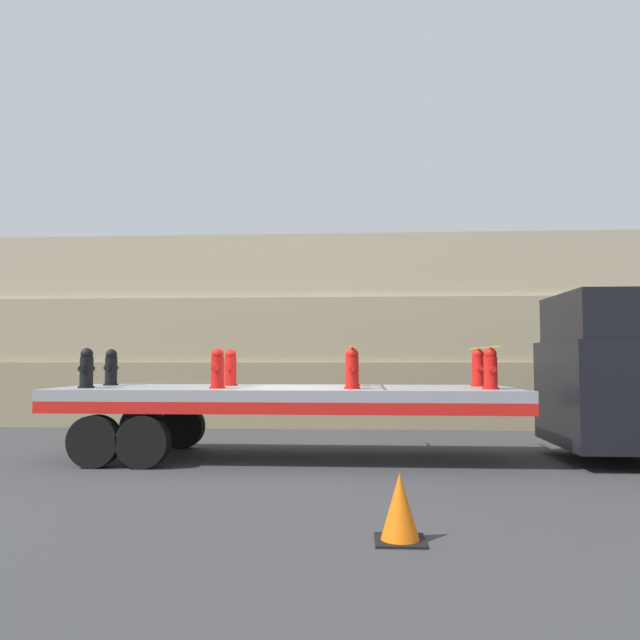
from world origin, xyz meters
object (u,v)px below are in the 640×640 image
fire_hydrant_red_far_1 (230,368)px  flatbed_trailer (262,400)px  fire_hydrant_red_near_3 (490,369)px  traffic_cone (400,508)px  fire_hydrant_black_near_0 (87,369)px  fire_hydrant_red_far_3 (478,368)px  fire_hydrant_red_near_2 (352,369)px  fire_hydrant_red_near_1 (218,369)px  fire_hydrant_red_far_2 (353,368)px  truck_cab (621,377)px  fire_hydrant_black_far_0 (111,368)px

fire_hydrant_red_far_1 → flatbed_trailer: bearing=-37.9°
fire_hydrant_red_near_3 → traffic_cone: 5.04m
fire_hydrant_black_near_0 → fire_hydrant_red_far_3: 7.17m
fire_hydrant_red_near_2 → traffic_cone: (0.52, -4.51, -1.30)m
fire_hydrant_red_far_3 → fire_hydrant_red_near_1: bearing=-166.9°
fire_hydrant_red_near_1 → fire_hydrant_red_near_3: size_ratio=1.00×
fire_hydrant_red_far_1 → fire_hydrant_red_far_2: size_ratio=1.00×
truck_cab → fire_hydrant_red_near_3: size_ratio=4.18×
fire_hydrant_red_near_2 → fire_hydrant_red_near_3: same height
fire_hydrant_red_near_1 → fire_hydrant_red_far_3: same height
fire_hydrant_red_near_2 → fire_hydrant_red_far_2: bearing=90.0°
fire_hydrant_red_near_1 → fire_hydrant_red_far_2: same height
fire_hydrant_black_far_0 → truck_cab: bearing=-3.3°
fire_hydrant_red_near_3 → truck_cab: bearing=12.9°
fire_hydrant_black_near_0 → traffic_cone: fire_hydrant_black_near_0 is taller
flatbed_trailer → fire_hydrant_red_far_2: size_ratio=11.68×
truck_cab → fire_hydrant_red_near_3: truck_cab is taller
fire_hydrant_red_far_3 → fire_hydrant_red_far_2: bearing=180.0°
fire_hydrant_black_near_0 → fire_hydrant_red_far_2: (4.72, 1.10, 0.00)m
truck_cab → fire_hydrant_red_far_2: 4.79m
fire_hydrant_red_near_2 → flatbed_trailer: bearing=161.6°
fire_hydrant_red_near_1 → fire_hydrant_red_near_2: 2.36m
fire_hydrant_black_far_0 → traffic_cone: bearing=-46.9°
truck_cab → fire_hydrant_red_near_1: size_ratio=4.18×
fire_hydrant_black_near_0 → traffic_cone: (5.25, -4.51, -1.30)m
flatbed_trailer → fire_hydrant_red_near_2: (1.65, -0.55, 0.58)m
fire_hydrant_red_far_2 → traffic_cone: 5.79m
fire_hydrant_red_far_1 → truck_cab: bearing=-4.4°
truck_cab → fire_hydrant_red_near_1: truck_cab is taller
fire_hydrant_red_near_1 → traffic_cone: bearing=-57.4°
truck_cab → fire_hydrant_black_far_0: bearing=176.7°
fire_hydrant_black_near_0 → fire_hydrant_red_far_2: same height
flatbed_trailer → fire_hydrant_red_near_2: fire_hydrant_red_near_2 is taller
fire_hydrant_red_near_2 → fire_hydrant_red_near_3: (2.36, 0.00, 0.00)m
fire_hydrant_black_near_0 → fire_hydrant_red_far_1: 2.61m
fire_hydrant_red_near_2 → fire_hydrant_red_far_2: 1.10m
fire_hydrant_red_near_2 → traffic_cone: 4.73m
fire_hydrant_red_far_3 → fire_hydrant_black_far_0: bearing=180.0°
fire_hydrant_red_far_3 → fire_hydrant_red_near_3: bearing=-90.0°
fire_hydrant_black_near_0 → fire_hydrant_red_far_2: bearing=13.1°
truck_cab → fire_hydrant_black_near_0: 9.50m
truck_cab → fire_hydrant_black_near_0: truck_cab is taller
fire_hydrant_red_near_2 → fire_hydrant_red_far_1: bearing=155.0°
fire_hydrant_red_near_1 → traffic_cone: 5.51m
fire_hydrant_red_near_3 → fire_hydrant_red_far_1: bearing=166.9°
flatbed_trailer → fire_hydrant_red_near_1: bearing=-142.1°
fire_hydrant_red_far_1 → fire_hydrant_red_far_3: same height
flatbed_trailer → fire_hydrant_red_near_3: size_ratio=11.68×
fire_hydrant_red_far_3 → fire_hydrant_black_near_0: bearing=-171.2°
flatbed_trailer → fire_hydrant_red_far_3: 4.09m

